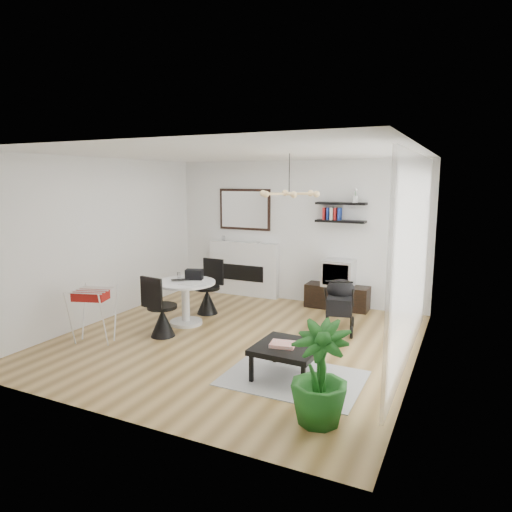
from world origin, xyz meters
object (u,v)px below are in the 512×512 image
at_px(crt_tv, 339,273).
at_px(coffee_table, 288,349).
at_px(tv_console, 337,297).
at_px(fireplace, 244,262).
at_px(stroller, 340,307).
at_px(dining_table, 185,296).
at_px(potted_plant, 319,373).
at_px(drying_rack, 93,314).

height_order(crt_tv, coffee_table, crt_tv).
relative_size(tv_console, crt_tv, 2.09).
relative_size(fireplace, stroller, 2.40).
relative_size(crt_tv, dining_table, 0.56).
bearing_deg(tv_console, potted_plant, -77.01).
bearing_deg(drying_rack, potted_plant, -28.79).
height_order(fireplace, crt_tv, fireplace).
relative_size(stroller, potted_plant, 0.89).
bearing_deg(coffee_table, stroller, 87.10).
bearing_deg(tv_console, dining_table, -135.24).
relative_size(tv_console, coffee_table, 1.47).
bearing_deg(crt_tv, fireplace, 176.08).
bearing_deg(potted_plant, crt_tv, 102.77).
bearing_deg(potted_plant, dining_table, 145.18).
xyz_separation_m(dining_table, drying_rack, (-0.72, -1.29, -0.05)).
bearing_deg(dining_table, fireplace, 90.21).
relative_size(dining_table, stroller, 1.09).
distance_m(dining_table, coffee_table, 2.55).
distance_m(crt_tv, drying_rack, 4.25).
relative_size(tv_console, potted_plant, 1.13).
bearing_deg(potted_plant, tv_console, 102.99).
relative_size(dining_table, potted_plant, 0.96).
distance_m(crt_tv, stroller, 1.29).
bearing_deg(tv_console, coffee_table, -85.10).
xyz_separation_m(tv_console, drying_rack, (-2.71, -3.26, 0.21)).
distance_m(tv_console, crt_tv, 0.46).
distance_m(tv_console, potted_plant, 4.11).
relative_size(tv_console, dining_table, 1.17).
bearing_deg(stroller, drying_rack, -158.25).
distance_m(fireplace, drying_rack, 3.48).
bearing_deg(dining_table, drying_rack, -119.09).
height_order(tv_console, stroller, stroller).
bearing_deg(fireplace, dining_table, -89.79).
bearing_deg(drying_rack, dining_table, 43.53).
bearing_deg(crt_tv, stroller, -73.72).
bearing_deg(coffee_table, drying_rack, -177.96).
height_order(fireplace, stroller, fireplace).
bearing_deg(dining_table, tv_console, 44.76).
relative_size(tv_console, drying_rack, 1.43).
xyz_separation_m(drying_rack, stroller, (3.08, 2.05, -0.04)).
xyz_separation_m(crt_tv, coffee_table, (0.25, -3.15, -0.32)).
height_order(stroller, potted_plant, potted_plant).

